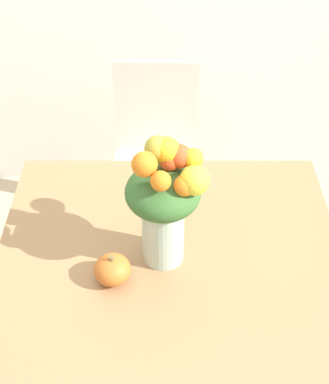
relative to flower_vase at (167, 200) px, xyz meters
name	(u,v)px	position (x,y,z in m)	size (l,w,h in m)	color
dining_table	(171,286)	(0.01, -0.06, -0.34)	(1.15, 1.12, 0.76)	#9E754C
flower_vase	(167,200)	(0.00, 0.00, 0.00)	(0.25, 0.28, 0.45)	#B2CCBC
pumpkin	(114,269)	(-0.17, -0.10, -0.20)	(0.12, 0.12, 0.11)	orange
dining_chair_near_window	(157,159)	(-0.05, 0.87, -0.52)	(0.43, 0.43, 0.94)	silver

